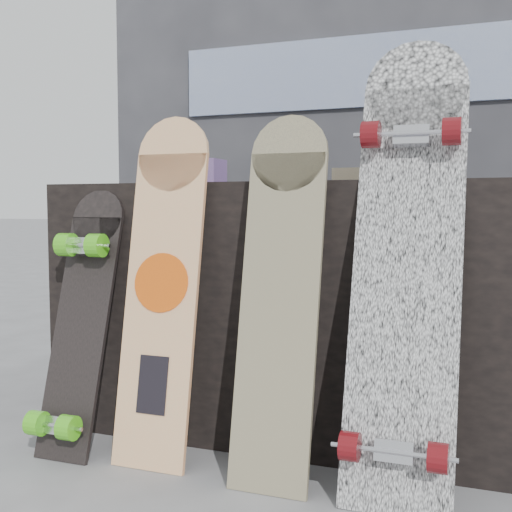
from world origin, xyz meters
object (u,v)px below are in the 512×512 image
at_px(longboard_cascadia, 407,253).
at_px(skateboard_dark, 78,319).
at_px(vendor_table, 311,307).
at_px(longboard_geisha, 163,278).
at_px(longboard_celtic, 280,286).

distance_m(longboard_cascadia, skateboard_dark, 0.97).
relative_size(longboard_cascadia, skateboard_dark, 1.51).
xyz_separation_m(vendor_table, longboard_cascadia, (0.35, -0.36, 0.21)).
bearing_deg(longboard_cascadia, longboard_geisha, -177.41).
xyz_separation_m(longboard_geisha, longboard_celtic, (0.36, -0.02, -0.00)).
xyz_separation_m(longboard_cascadia, skateboard_dark, (-0.94, -0.07, -0.22)).
xyz_separation_m(longboard_geisha, longboard_cascadia, (0.68, 0.03, 0.09)).
height_order(longboard_cascadia, skateboard_dark, longboard_cascadia).
bearing_deg(longboard_celtic, longboard_geisha, 176.69).
bearing_deg(longboard_geisha, longboard_celtic, -3.31).
height_order(longboard_geisha, skateboard_dark, longboard_geisha).
bearing_deg(vendor_table, longboard_cascadia, -45.83).
bearing_deg(longboard_geisha, vendor_table, 49.79).
relative_size(longboard_geisha, skateboard_dark, 1.27).
height_order(longboard_celtic, skateboard_dark, longboard_celtic).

